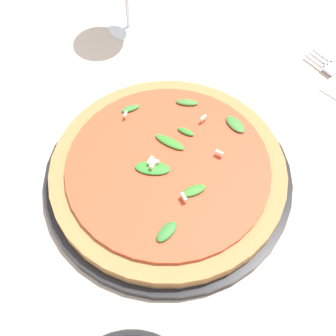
% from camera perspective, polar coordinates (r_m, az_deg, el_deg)
% --- Properties ---
extents(ground_plane, '(6.00, 6.00, 0.00)m').
position_cam_1_polar(ground_plane, '(0.64, -0.74, -0.27)').
color(ground_plane, beige).
extents(pizza_arugula_main, '(0.33, 0.33, 0.05)m').
position_cam_1_polar(pizza_arugula_main, '(0.62, 0.01, -0.65)').
color(pizza_arugula_main, black).
rests_on(pizza_arugula_main, ground_plane).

